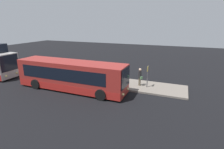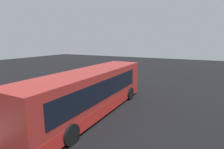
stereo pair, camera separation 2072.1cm
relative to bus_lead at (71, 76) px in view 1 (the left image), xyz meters
The scene contains 8 objects.
ground 1.77m from the bus_lead, ahead, with size 80.00×80.00×0.00m, color black.
platform 3.75m from the bus_lead, 72.98° to the left, with size 20.00×3.49×0.17m.
bus_lead is the anchor object (origin of this frame).
passenger_boarding 7.07m from the bus_lead, 27.58° to the left, with size 0.59×0.56×1.86m.
passenger_waiting 3.05m from the bus_lead, 83.64° to the left, with size 0.47×0.57×1.69m.
suitcase 3.39m from the bus_lead, 94.62° to the left, with size 0.37×0.24×0.97m.
sign_post 7.73m from the bus_lead, 23.67° to the left, with size 0.10×0.62×2.22m.
trash_bin 3.70m from the bus_lead, 111.56° to the left, with size 0.44×0.44×0.65m.
Camera 1 is at (9.06, -13.88, 6.54)m, focal length 28.00 mm.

